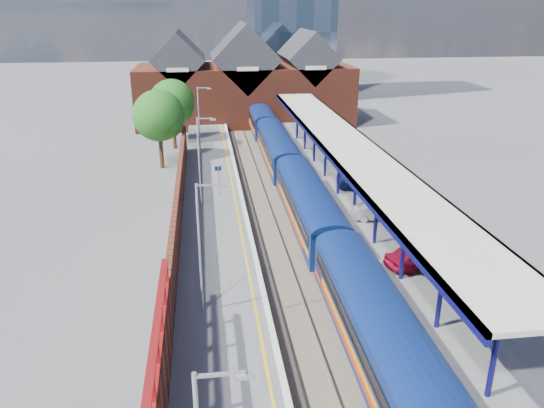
{
  "coord_description": "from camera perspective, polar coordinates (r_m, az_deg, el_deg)",
  "views": [
    {
      "loc": [
        -6.01,
        -18.23,
        15.98
      ],
      "look_at": [
        -1.41,
        17.0,
        2.6
      ],
      "focal_mm": 35.0,
      "sensor_mm": 36.0,
      "label": 1
    }
  ],
  "objects": [
    {
      "name": "ground",
      "position": [
        51.16,
        -0.32,
        2.44
      ],
      "size": [
        240.0,
        240.0,
        0.0
      ],
      "primitive_type": "plane",
      "color": "#5B5B5E",
      "rests_on": "ground"
    },
    {
      "name": "ballast_bed",
      "position": [
        41.86,
        1.38,
        -1.77
      ],
      "size": [
        6.0,
        76.0,
        0.06
      ],
      "primitive_type": "cube",
      "color": "#473D33",
      "rests_on": "ground"
    },
    {
      "name": "rails",
      "position": [
        41.82,
        1.39,
        -1.65
      ],
      "size": [
        4.51,
        76.0,
        0.14
      ],
      "color": "slate",
      "rests_on": "ground"
    },
    {
      "name": "left_platform",
      "position": [
        41.25,
        -6.19,
        -1.53
      ],
      "size": [
        5.0,
        76.0,
        1.0
      ],
      "primitive_type": "cube",
      "color": "#565659",
      "rests_on": "ground"
    },
    {
      "name": "right_platform",
      "position": [
        42.96,
        9.32,
        -0.77
      ],
      "size": [
        6.0,
        76.0,
        1.0
      ],
      "primitive_type": "cube",
      "color": "#565659",
      "rests_on": "ground"
    },
    {
      "name": "coping_left",
      "position": [
        41.15,
        -2.94,
        -0.7
      ],
      "size": [
        0.3,
        76.0,
        0.05
      ],
      "primitive_type": "cube",
      "color": "silver",
      "rests_on": "left_platform"
    },
    {
      "name": "coping_right",
      "position": [
        42.06,
        5.64,
        -0.29
      ],
      "size": [
        0.3,
        76.0,
        0.05
      ],
      "primitive_type": "cube",
      "color": "silver",
      "rests_on": "right_platform"
    },
    {
      "name": "yellow_line",
      "position": [
        41.12,
        -3.78,
        -0.76
      ],
      "size": [
        0.14,
        76.0,
        0.01
      ],
      "primitive_type": "cube",
      "color": "yellow",
      "rests_on": "left_platform"
    },
    {
      "name": "train",
      "position": [
        47.2,
        2.04,
        3.55
      ],
      "size": [
        2.98,
        65.93,
        3.45
      ],
      "color": "navy",
      "rests_on": "ground"
    },
    {
      "name": "canopy",
      "position": [
        43.15,
        8.3,
        6.02
      ],
      "size": [
        4.5,
        52.0,
        4.48
      ],
      "color": "#0F0E51",
      "rests_on": "right_platform"
    },
    {
      "name": "lamp_post_b",
      "position": [
        26.61,
        -7.54,
        -3.95
      ],
      "size": [
        1.48,
        0.18,
        7.0
      ],
      "color": "#A5A8AA",
      "rests_on": "left_platform"
    },
    {
      "name": "lamp_post_c",
      "position": [
        41.71,
        -7.69,
        5.17
      ],
      "size": [
        1.48,
        0.18,
        7.0
      ],
      "color": "#A5A8AA",
      "rests_on": "left_platform"
    },
    {
      "name": "lamp_post_d",
      "position": [
        57.29,
        -7.76,
        9.4
      ],
      "size": [
        1.48,
        0.18,
        7.0
      ],
      "color": "#A5A8AA",
      "rests_on": "left_platform"
    },
    {
      "name": "platform_sign",
      "position": [
        44.28,
        -5.8,
        3.07
      ],
      "size": [
        0.55,
        0.08,
        2.5
      ],
      "color": "#A5A8AA",
      "rests_on": "left_platform"
    },
    {
      "name": "brick_wall",
      "position": [
        34.59,
        -10.31,
        -2.74
      ],
      "size": [
        0.35,
        50.0,
        3.86
      ],
      "color": "maroon",
      "rests_on": "left_platform"
    },
    {
      "name": "station_building",
      "position": [
        77.19,
        -2.98,
        12.77
      ],
      "size": [
        30.0,
        12.12,
        13.78
      ],
      "color": "maroon",
      "rests_on": "ground"
    },
    {
      "name": "tree_near",
      "position": [
        55.34,
        -11.95,
        9.13
      ],
      "size": [
        5.2,
        5.2,
        8.1
      ],
      "color": "#382314",
      "rests_on": "ground"
    },
    {
      "name": "tree_far",
      "position": [
        63.13,
        -10.55,
        10.61
      ],
      "size": [
        5.2,
        5.2,
        8.1
      ],
      "color": "#382314",
      "rests_on": "ground"
    },
    {
      "name": "parked_car_red",
      "position": [
        33.53,
        15.53,
        -5.33
      ],
      "size": [
        4.57,
        2.78,
        1.45
      ],
      "primitive_type": "imported",
      "rotation": [
        0.0,
        0.0,
        1.84
      ],
      "color": "#A40D2D",
      "rests_on": "right_platform"
    },
    {
      "name": "parked_car_silver",
      "position": [
        40.02,
        11.38,
        -0.8
      ],
      "size": [
        3.91,
        1.67,
        1.25
      ],
      "primitive_type": "imported",
      "rotation": [
        0.0,
        0.0,
        1.48
      ],
      "color": "#B2B3B7",
      "rests_on": "right_platform"
    },
    {
      "name": "parked_car_dark",
      "position": [
        33.12,
        19.53,
        -6.26
      ],
      "size": [
        4.94,
        3.3,
        1.33
      ],
      "primitive_type": "imported",
      "rotation": [
        0.0,
        0.0,
        1.23
      ],
      "color": "black",
      "rests_on": "right_platform"
    },
    {
      "name": "parked_car_blue",
      "position": [
        46.72,
        9.76,
        2.46
      ],
      "size": [
        5.0,
        3.11,
        1.29
      ],
      "primitive_type": "imported",
      "rotation": [
        0.0,
        0.0,
        1.35
      ],
      "color": "navy",
      "rests_on": "right_platform"
    }
  ]
}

